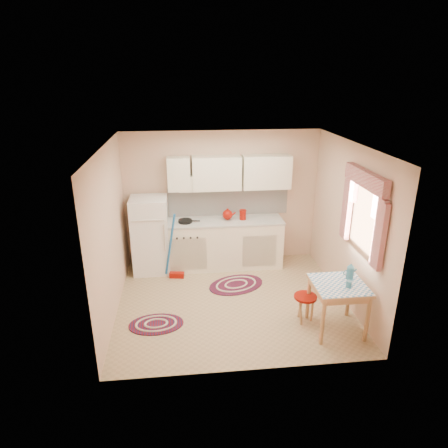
{
  "coord_description": "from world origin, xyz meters",
  "views": [
    {
      "loc": [
        -0.74,
        -5.52,
        3.44
      ],
      "look_at": [
        -0.1,
        0.25,
        1.24
      ],
      "focal_mm": 32.0,
      "sensor_mm": 36.0,
      "label": 1
    }
  ],
  "objects_px": {
    "fridge": "(151,235)",
    "table": "(337,307)",
    "base_cabinets": "(221,244)",
    "stool": "(305,308)"
  },
  "relations": [
    {
      "from": "base_cabinets",
      "to": "table",
      "type": "xyz_separation_m",
      "value": [
        1.41,
        -2.19,
        -0.08
      ]
    },
    {
      "from": "base_cabinets",
      "to": "table",
      "type": "relative_size",
      "value": 3.12
    },
    {
      "from": "table",
      "to": "stool",
      "type": "distance_m",
      "value": 0.47
    },
    {
      "from": "base_cabinets",
      "to": "stool",
      "type": "distance_m",
      "value": 2.21
    },
    {
      "from": "fridge",
      "to": "base_cabinets",
      "type": "bearing_deg",
      "value": 2.23
    },
    {
      "from": "table",
      "to": "stool",
      "type": "height_order",
      "value": "table"
    },
    {
      "from": "fridge",
      "to": "table",
      "type": "height_order",
      "value": "fridge"
    },
    {
      "from": "fridge",
      "to": "table",
      "type": "relative_size",
      "value": 1.94
    },
    {
      "from": "base_cabinets",
      "to": "stool",
      "type": "bearing_deg",
      "value": -62.07
    },
    {
      "from": "fridge",
      "to": "base_cabinets",
      "type": "relative_size",
      "value": 0.62
    }
  ]
}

